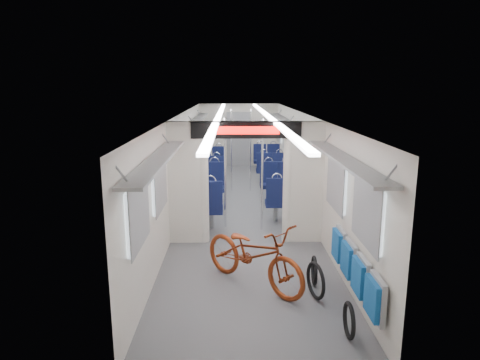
{
  "coord_description": "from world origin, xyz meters",
  "views": [
    {
      "loc": [
        -0.26,
        -9.82,
        2.93
      ],
      "look_at": [
        -0.11,
        -1.88,
        1.18
      ],
      "focal_mm": 32.0,
      "sensor_mm": 36.0,
      "label": 1
    }
  ],
  "objects": [
    {
      "name": "bike_hoop_b",
      "position": [
        0.9,
        -4.31,
        0.24
      ],
      "size": [
        0.19,
        0.53,
        0.54
      ],
      "primitive_type": "torus",
      "rotation": [
        1.57,
        0.0,
        1.83
      ],
      "color": "black",
      "rests_on": "ground"
    },
    {
      "name": "bike_hoop_c",
      "position": [
        0.97,
        -3.88,
        0.2
      ],
      "size": [
        0.08,
        0.45,
        0.45
      ],
      "primitive_type": "torus",
      "rotation": [
        1.57,
        0.0,
        1.5
      ],
      "color": "black",
      "rests_on": "ground"
    },
    {
      "name": "flip_bench",
      "position": [
        1.35,
        -4.6,
        0.58
      ],
      "size": [
        0.12,
        2.1,
        0.51
      ],
      "color": "gray",
      "rests_on": "carriage"
    },
    {
      "name": "stanchion_near_left",
      "position": [
        -0.4,
        -1.14,
        1.15
      ],
      "size": [
        0.05,
        0.05,
        2.3
      ],
      "primitive_type": "cylinder",
      "color": "silver",
      "rests_on": "ground"
    },
    {
      "name": "stanchion_far_right",
      "position": [
        0.26,
        2.04,
        1.15
      ],
      "size": [
        0.04,
        0.04,
        2.3
      ],
      "primitive_type": "cylinder",
      "color": "silver",
      "rests_on": "ground"
    },
    {
      "name": "seat_bay_near_right",
      "position": [
        0.93,
        0.1,
        0.55
      ],
      "size": [
        0.92,
        2.13,
        1.12
      ],
      "color": "#0D133A",
      "rests_on": "ground"
    },
    {
      "name": "seat_bay_far_left",
      "position": [
        -0.94,
        3.26,
        0.54
      ],
      "size": [
        0.9,
        2.01,
        1.08
      ],
      "color": "#0D133A",
      "rests_on": "ground"
    },
    {
      "name": "bike_hoop_a",
      "position": [
        1.12,
        -5.28,
        0.2
      ],
      "size": [
        0.06,
        0.45,
        0.45
      ],
      "primitive_type": "torus",
      "rotation": [
        1.57,
        0.0,
        1.56
      ],
      "color": "black",
      "rests_on": "ground"
    },
    {
      "name": "stanchion_far_left",
      "position": [
        -0.27,
        2.08,
        1.15
      ],
      "size": [
        0.04,
        0.04,
        2.3
      ],
      "primitive_type": "cylinder",
      "color": "silver",
      "rests_on": "ground"
    },
    {
      "name": "seat_bay_near_left",
      "position": [
        -0.93,
        -0.29,
        0.58
      ],
      "size": [
        0.96,
        2.33,
        1.18
      ],
      "color": "#0D133A",
      "rests_on": "ground"
    },
    {
      "name": "carriage",
      "position": [
        0.0,
        -0.27,
        1.5
      ],
      "size": [
        12.0,
        12.02,
        2.31
      ],
      "color": "#515456",
      "rests_on": "ground"
    },
    {
      "name": "stanchion_near_right",
      "position": [
        0.35,
        -1.33,
        1.15
      ],
      "size": [
        0.04,
        0.04,
        2.3
      ],
      "primitive_type": "cylinder",
      "color": "silver",
      "rests_on": "ground"
    },
    {
      "name": "bicycle",
      "position": [
        0.05,
        -3.9,
        0.5
      ],
      "size": [
        1.81,
        1.84,
        1.01
      ],
      "primitive_type": "imported",
      "rotation": [
        0.0,
        0.0,
        0.77
      ],
      "color": "maroon",
      "rests_on": "ground"
    },
    {
      "name": "seat_bay_far_right",
      "position": [
        0.93,
        3.77,
        0.54
      ],
      "size": [
        0.9,
        2.04,
        1.09
      ],
      "color": "#0D133A",
      "rests_on": "ground"
    }
  ]
}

